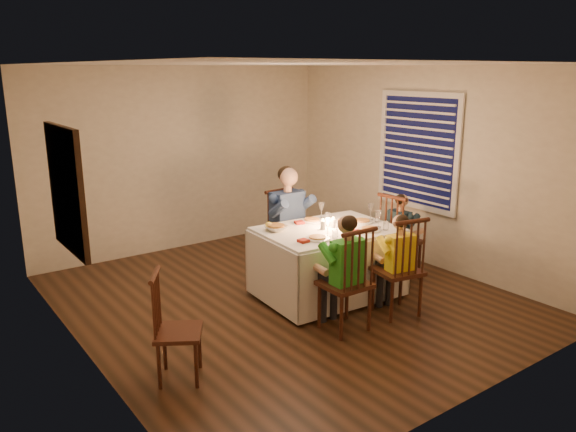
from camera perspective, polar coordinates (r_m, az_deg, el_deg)
ground at (r=6.50m, az=-0.16°, el=-8.37°), size 5.00×5.00×0.00m
wall_left at (r=5.16m, az=-20.84°, el=-0.29°), size 0.02×5.00×2.60m
wall_right at (r=7.63m, az=13.68°, el=4.87°), size 0.02×5.00×2.60m
wall_back at (r=8.23m, az=-10.50°, el=5.74°), size 4.50×0.02×2.60m
ceiling at (r=5.98m, az=-0.18°, el=15.20°), size 5.00×5.00×0.00m
dining_table at (r=6.42m, az=4.05°, el=-3.25°), size 1.61×1.21×0.77m
chair_adult at (r=7.22m, az=0.07°, el=-5.97°), size 0.47×0.45×1.09m
chair_near_left at (r=5.82m, az=5.67°, el=-11.34°), size 0.46×0.44×1.09m
chair_near_right at (r=6.25m, az=10.84°, el=-9.66°), size 0.52×0.50×1.09m
chair_end at (r=7.25m, az=11.12°, el=-6.15°), size 0.46×0.48×1.09m
chair_extra at (r=5.06m, az=-10.80°, el=-15.83°), size 0.53×0.53×0.96m
adult at (r=7.22m, az=0.07°, el=-5.97°), size 0.57×0.52×1.40m
child_green at (r=5.82m, az=5.67°, el=-11.34°), size 0.43×0.40×1.20m
child_yellow at (r=6.25m, az=10.84°, el=-9.66°), size 0.43×0.41×1.10m
child_teal at (r=7.25m, az=11.12°, el=-6.15°), size 0.36×0.39×1.08m
setting_adult at (r=6.63m, az=2.45°, el=-0.48°), size 0.28×0.28×0.02m
setting_green at (r=5.94m, az=3.01°, el=-2.30°), size 0.28×0.28×0.02m
setting_yellow at (r=6.33m, az=8.28°, el=-1.38°), size 0.28×0.28×0.02m
setting_teal at (r=6.65m, az=7.52°, el=-0.57°), size 0.28×0.28×0.02m
candle_left at (r=6.30m, az=3.57°, el=-0.94°), size 0.06×0.06×0.10m
candle_right at (r=6.38m, az=4.60°, el=-0.76°), size 0.06×0.06×0.10m
squash at (r=6.29m, az=-1.96°, el=-1.00°), size 0.09×0.09×0.09m
orange_fruit at (r=6.52m, az=5.41°, el=-0.54°), size 0.08×0.08×0.08m
serving_bowl at (r=6.24m, az=-1.22°, el=-1.25°), size 0.26×0.26×0.06m
wall_mirror at (r=5.40m, az=-21.57°, el=2.48°), size 0.06×0.95×1.15m
window_blinds at (r=7.63m, az=12.99°, el=6.43°), size 0.07×1.34×1.54m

